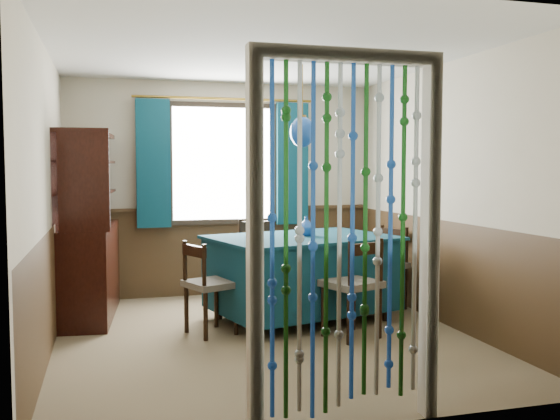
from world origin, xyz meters
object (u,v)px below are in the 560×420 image
object	(u,v)px
chair_right	(384,265)
pendant_lamp	(302,132)
dining_table	(302,272)
sideboard	(87,255)
vase_table	(306,227)
chair_far	(262,260)
bowl_shelf	(91,189)
chair_near	(354,285)
vase_sideboard	(93,214)
chair_left	(208,285)

from	to	relation	value
chair_right	pendant_lamp	xyz separation A→B (m)	(-1.00, -0.26, 1.39)
dining_table	pendant_lamp	distance (m)	1.38
sideboard	vase_table	size ratio (longest dim) A/B	10.57
dining_table	chair_far	size ratio (longest dim) A/B	2.08
sideboard	bowl_shelf	world-z (taller)	sideboard
dining_table	chair_right	xyz separation A→B (m)	(1.00, 0.26, -0.01)
chair_far	vase_table	world-z (taller)	vase_table
sideboard	vase_table	distance (m)	2.21
bowl_shelf	sideboard	bearing A→B (deg)	106.14
chair_near	pendant_lamp	size ratio (longest dim) A/B	1.12
bowl_shelf	dining_table	bearing A→B (deg)	-13.24
chair_far	sideboard	xyz separation A→B (m)	(-1.83, -0.08, 0.14)
chair_far	chair_right	bearing A→B (deg)	151.09
chair_right	vase_sideboard	world-z (taller)	vase_sideboard
chair_far	dining_table	bearing A→B (deg)	99.37
pendant_lamp	vase_sideboard	world-z (taller)	pendant_lamp
vase_table	pendant_lamp	bearing A→B (deg)	-144.57
chair_right	bowl_shelf	size ratio (longest dim) A/B	3.88
chair_right	vase_table	size ratio (longest dim) A/B	4.98
chair_right	pendant_lamp	world-z (taller)	pendant_lamp
chair_near	chair_right	world-z (taller)	chair_near
pendant_lamp	bowl_shelf	distance (m)	2.11
chair_near	sideboard	size ratio (longest dim) A/B	0.48
chair_left	vase_sideboard	bearing A→B (deg)	-162.27
chair_far	vase_table	distance (m)	0.88
chair_left	vase_table	size ratio (longest dim) A/B	4.81
dining_table	chair_far	xyz separation A→B (m)	(-0.22, 0.76, 0.02)
sideboard	vase_sideboard	distance (m)	0.47
dining_table	pendant_lamp	world-z (taller)	pendant_lamp
vase_table	vase_sideboard	distance (m)	2.23
pendant_lamp	bowl_shelf	xyz separation A→B (m)	(-1.99, 0.47, -0.56)
dining_table	bowl_shelf	xyz separation A→B (m)	(-1.99, 0.47, 0.82)
dining_table	chair_near	size ratio (longest dim) A/B	2.20
chair_far	vase_table	xyz separation A→B (m)	(0.27, -0.72, 0.42)
chair_right	vase_sideboard	bearing A→B (deg)	56.01
chair_left	bowl_shelf	xyz separation A→B (m)	(-1.01, 0.75, 0.85)
dining_table	chair_far	distance (m)	0.79
vase_table	dining_table	bearing A→B (deg)	-144.57
pendant_lamp	vase_table	distance (m)	0.94
sideboard	vase_sideboard	size ratio (longest dim) A/B	9.35
chair_right	bowl_shelf	distance (m)	3.11
dining_table	vase_table	distance (m)	0.45
pendant_lamp	chair_right	bearing A→B (deg)	14.47
chair_left	sideboard	distance (m)	1.45
sideboard	chair_near	bearing A→B (deg)	-26.46
dining_table	chair_near	world-z (taller)	chair_near
bowl_shelf	vase_sideboard	xyz separation A→B (m)	(0.00, 0.46, -0.27)
chair_far	vase_sideboard	xyz separation A→B (m)	(-1.77, 0.17, 0.53)
chair_near	chair_right	size ratio (longest dim) A/B	1.02
vase_sideboard	vase_table	bearing A→B (deg)	-23.43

